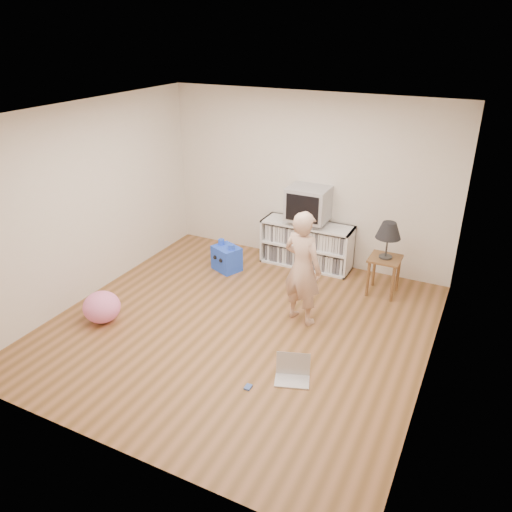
{
  "coord_description": "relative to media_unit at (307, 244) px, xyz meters",
  "views": [
    {
      "loc": [
        2.54,
        -4.65,
        3.46
      ],
      "look_at": [
        0.04,
        0.4,
        0.82
      ],
      "focal_mm": 35.0,
      "sensor_mm": 36.0,
      "label": 1
    }
  ],
  "objects": [
    {
      "name": "ceiling",
      "position": [
        -0.12,
        -2.04,
        2.25
      ],
      "size": [
        4.5,
        4.5,
        0.01
      ],
      "primitive_type": "cube",
      "color": "white",
      "rests_on": "walls"
    },
    {
      "name": "side_table",
      "position": [
        1.28,
        -0.39,
        0.07
      ],
      "size": [
        0.42,
        0.42,
        0.55
      ],
      "color": "brown",
      "rests_on": "ground"
    },
    {
      "name": "dvd_deck",
      "position": [
        -0.0,
        -0.02,
        0.39
      ],
      "size": [
        0.45,
        0.35,
        0.07
      ],
      "primitive_type": "cube",
      "color": "gray",
      "rests_on": "media_unit"
    },
    {
      "name": "media_unit",
      "position": [
        0.0,
        0.0,
        0.0
      ],
      "size": [
        1.4,
        0.45,
        0.7
      ],
      "color": "white",
      "rests_on": "ground"
    },
    {
      "name": "plush_blue",
      "position": [
        -1.03,
        -0.71,
        -0.15
      ],
      "size": [
        0.49,
        0.45,
        0.46
      ],
      "rotation": [
        0.0,
        0.0,
        -0.41
      ],
      "color": "blue",
      "rests_on": "ground"
    },
    {
      "name": "crt_tv",
      "position": [
        0.0,
        -0.02,
        0.67
      ],
      "size": [
        0.6,
        0.53,
        0.5
      ],
      "color": "#A1A1A6",
      "rests_on": "dvd_deck"
    },
    {
      "name": "person",
      "position": [
        0.52,
        -1.54,
        0.39
      ],
      "size": [
        0.61,
        0.49,
        1.48
      ],
      "primitive_type": "imported",
      "rotation": [
        0.0,
        0.0,
        2.87
      ],
      "color": "#D3A990",
      "rests_on": "ground"
    },
    {
      "name": "playing_cards",
      "position": [
        0.52,
        -3.02,
        -0.34
      ],
      "size": [
        0.07,
        0.09,
        0.02
      ],
      "primitive_type": "cube",
      "rotation": [
        0.0,
        0.0,
        0.03
      ],
      "color": "#4564B9",
      "rests_on": "ground"
    },
    {
      "name": "ground",
      "position": [
        -0.12,
        -2.04,
        -0.35
      ],
      "size": [
        4.5,
        4.5,
        0.0
      ],
      "primitive_type": "plane",
      "color": "brown",
      "rests_on": "ground"
    },
    {
      "name": "laptop",
      "position": [
        0.87,
        -2.66,
        -0.28
      ],
      "size": [
        0.44,
        0.4,
        0.25
      ],
      "rotation": [
        0.0,
        0.0,
        0.33
      ],
      "color": "silver",
      "rests_on": "ground"
    },
    {
      "name": "walls",
      "position": [
        -0.12,
        -2.04,
        0.95
      ],
      "size": [
        4.52,
        4.52,
        2.6
      ],
      "color": "silver",
      "rests_on": "ground"
    },
    {
      "name": "table_lamp",
      "position": [
        1.28,
        -0.39,
        0.59
      ],
      "size": [
        0.34,
        0.34,
        0.52
      ],
      "color": "#333333",
      "rests_on": "side_table"
    },
    {
      "name": "plush_pink",
      "position": [
        -1.74,
        -2.68,
        -0.15
      ],
      "size": [
        0.6,
        0.6,
        0.4
      ],
      "primitive_type": "ellipsoid",
      "rotation": [
        0.0,
        0.0,
        -0.36
      ],
      "color": "pink",
      "rests_on": "ground"
    }
  ]
}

